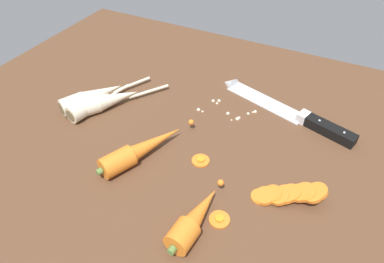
% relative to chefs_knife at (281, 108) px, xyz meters
% --- Properties ---
extents(ground_plane, '(1.20, 0.90, 0.04)m').
position_rel_chefs_knife_xyz_m(ground_plane, '(-0.14, -0.16, -0.03)').
color(ground_plane, brown).
extents(chefs_knife, '(0.34, 0.14, 0.04)m').
position_rel_chefs_knife_xyz_m(chefs_knife, '(0.00, 0.00, 0.00)').
color(chefs_knife, silver).
rests_on(chefs_knife, ground_plane).
extents(whole_carrot, '(0.11, 0.21, 0.04)m').
position_rel_chefs_knife_xyz_m(whole_carrot, '(-0.20, -0.28, 0.01)').
color(whole_carrot, orange).
rests_on(whole_carrot, ground_plane).
extents(whole_carrot_second, '(0.05, 0.16, 0.04)m').
position_rel_chefs_knife_xyz_m(whole_carrot_second, '(-0.04, -0.37, 0.01)').
color(whole_carrot_second, orange).
rests_on(whole_carrot_second, ground_plane).
extents(parsnip_front, '(0.15, 0.20, 0.04)m').
position_rel_chefs_knife_xyz_m(parsnip_front, '(-0.36, -0.17, 0.01)').
color(parsnip_front, beige).
rests_on(parsnip_front, ground_plane).
extents(parsnip_mid_left, '(0.06, 0.17, 0.04)m').
position_rel_chefs_knife_xyz_m(parsnip_mid_left, '(-0.39, -0.20, 0.01)').
color(parsnip_mid_left, beige).
rests_on(parsnip_mid_left, ground_plane).
extents(parsnip_mid_right, '(0.12, 0.22, 0.04)m').
position_rel_chefs_knife_xyz_m(parsnip_mid_right, '(-0.40, -0.18, 0.01)').
color(parsnip_mid_right, beige).
rests_on(parsnip_mid_right, ground_plane).
extents(carrot_slice_stack, '(0.12, 0.07, 0.04)m').
position_rel_chefs_knife_xyz_m(carrot_slice_stack, '(0.08, -0.25, 0.01)').
color(carrot_slice_stack, orange).
rests_on(carrot_slice_stack, ground_plane).
extents(carrot_slice_stray_near, '(0.04, 0.04, 0.01)m').
position_rel_chefs_knife_xyz_m(carrot_slice_stray_near, '(-0.09, -0.23, -0.00)').
color(carrot_slice_stray_near, orange).
rests_on(carrot_slice_stray_near, ground_plane).
extents(carrot_slice_stray_mid, '(0.04, 0.04, 0.01)m').
position_rel_chefs_knife_xyz_m(carrot_slice_stray_mid, '(-0.01, -0.34, -0.00)').
color(carrot_slice_stray_mid, orange).
rests_on(carrot_slice_stray_mid, ground_plane).
extents(mince_crumbs, '(0.13, 0.06, 0.01)m').
position_rel_chefs_knife_xyz_m(mince_crumbs, '(-0.11, -0.06, -0.00)').
color(mince_crumbs, beige).
rests_on(mince_crumbs, ground_plane).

